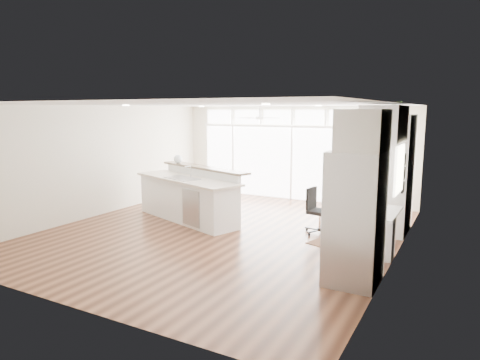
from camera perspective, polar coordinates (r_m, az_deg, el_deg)
The scene contains 24 objects.
floor at distance 9.24m, azimuth -2.31°, elevation -7.01°, with size 7.00×8.00×0.02m, color #452315.
ceiling at distance 8.87m, azimuth -2.43°, elevation 10.04°, with size 7.00×8.00×0.02m, color white.
wall_back at distance 12.53m, azimuth 7.07°, elevation 3.58°, with size 7.00×0.04×2.70m, color beige.
wall_front at distance 5.94m, azimuth -22.60°, elevation -3.41°, with size 7.00×0.04×2.70m, color beige.
wall_left at distance 11.15m, azimuth -18.01°, elevation 2.49°, with size 0.04×8.00×2.70m, color beige.
wall_right at distance 7.78m, azimuth 20.34°, elevation -0.41°, with size 0.04×8.00×2.70m, color beige.
glass_wall at distance 12.51m, azimuth 6.94°, elevation 2.19°, with size 5.80×0.06×2.08m, color white.
transom_row at distance 12.42m, azimuth 7.06°, elevation 8.29°, with size 5.90×0.06×0.40m, color white.
desk_window at distance 8.05m, azimuth 20.45°, elevation 1.33°, with size 0.04×0.85×0.85m, color white.
ceiling_fan at distance 11.57m, azimuth 2.64°, elevation 8.77°, with size 1.16×1.16×0.32m, color white.
recessed_lights at distance 9.04m, azimuth -1.77°, elevation 9.90°, with size 3.40×3.00×0.02m, color white.
oven_cabinet at distance 9.61m, azimuth 19.93°, elevation 0.75°, with size 0.64×1.20×2.50m, color white.
desk_nook at distance 8.34m, azimuth 17.74°, elevation -6.49°, with size 0.72×1.30×0.76m, color white.
upper_cabinets at distance 8.03m, azimuth 18.72°, elevation 7.14°, with size 0.64×1.30×0.64m, color white.
refrigerator at distance 6.62m, azimuth 15.10°, elevation -4.88°, with size 0.76×0.90×2.00m, color #A6A5AA.
fridge_cabinet at distance 6.42m, azimuth 16.11°, elevation 6.40°, with size 0.64×0.90×0.60m, color white.
framed_photos at distance 8.68m, azimuth 20.99°, elevation 0.84°, with size 0.06×0.22×0.80m, color black.
kitchen_island at distance 10.18m, azimuth -7.10°, elevation -1.91°, with size 3.12×1.17×1.24m, color white.
rug at distance 8.59m, azimuth 12.20°, elevation -8.39°, with size 0.85×0.61×0.01m, color #361C11.
office_chair at distance 9.17m, azimuth 10.62°, elevation -4.14°, with size 0.50×0.46×0.96m, color black.
fishbowl at distance 11.07m, azimuth -8.28°, elevation 2.78°, with size 0.22×0.22×0.22m, color silver.
monitor at distance 8.21m, azimuth 17.39°, elevation -2.50°, with size 0.08×0.49×0.41m, color black.
keyboard at distance 8.29m, azimuth 16.17°, elevation -3.74°, with size 0.11×0.30×0.01m, color white.
potted_plant at distance 9.51m, azimuth 20.39°, elevation 8.84°, with size 0.24×0.26×0.21m, color #38622A.
Camera 1 is at (4.56, -7.61, 2.58)m, focal length 32.00 mm.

